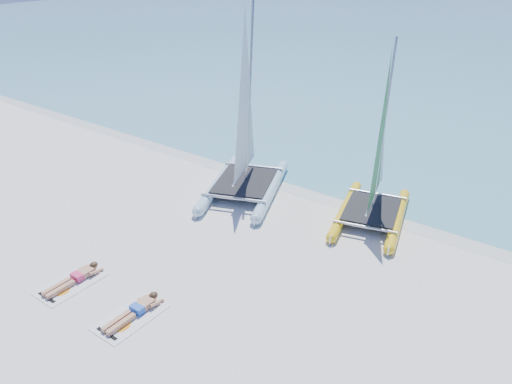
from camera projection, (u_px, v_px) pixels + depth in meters
ground at (223, 257)px, 15.15m from camera, size 140.00×140.00×0.00m
wet_sand_strip at (315, 191)px, 19.10m from camera, size 140.00×1.40×0.01m
catamaran_blue at (245, 138)px, 18.27m from camera, size 4.26×5.76×7.11m
catamaran_yellow at (379, 162)px, 16.75m from camera, size 3.22×4.95×6.14m
towel_a at (71, 284)px, 13.95m from camera, size 1.00×1.85×0.02m
sunbather_a at (76, 277)px, 14.04m from camera, size 0.37×1.73×0.26m
towel_b at (131, 317)px, 12.71m from camera, size 1.00×1.85×0.02m
sunbather_b at (136, 310)px, 12.80m from camera, size 0.37×1.73×0.26m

